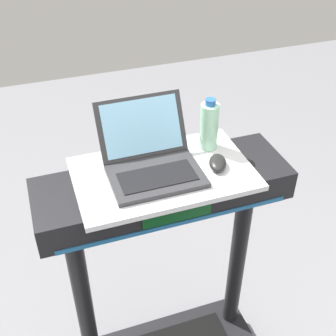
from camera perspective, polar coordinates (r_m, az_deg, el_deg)
The scene contains 4 objects.
desk_board at distance 1.53m, azimuth -0.61°, elevation -0.74°, with size 0.61×0.38×0.02m, color silver.
laptop at distance 1.51m, azimuth -2.17°, elevation 1.12°, with size 0.31×0.32×0.21m.
computer_mouse at distance 1.55m, azimuth 6.37°, elevation 0.67°, with size 0.06×0.10×0.03m, color black.
water_bottle at distance 1.61m, azimuth 5.27°, elevation 5.42°, with size 0.07×0.07×0.20m.
Camera 1 is at (-0.38, -0.45, 2.06)m, focal length 47.63 mm.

